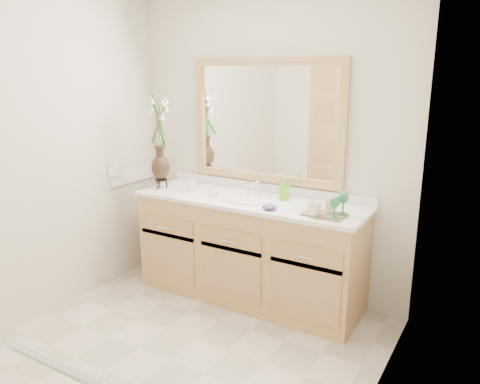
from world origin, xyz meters
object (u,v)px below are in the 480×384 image
Objects in this scene: tumbler at (192,186)px; soap_bottle at (284,190)px; tray at (324,214)px; flower_vase at (159,128)px.

tumbler is 0.54× the size of soap_bottle.
soap_bottle is 0.53× the size of tray.
tumbler is 0.29× the size of tray.
flower_vase reaches higher than tray.
soap_bottle is (0.77, 0.15, 0.03)m from tumbler.
flower_vase is 1.55m from tray.
tumbler is at bearing -179.68° from tray.
soap_bottle is at bearing 11.20° from flower_vase.
tumbler is at bearing 10.91° from flower_vase.
flower_vase is at bearing -176.76° from tray.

